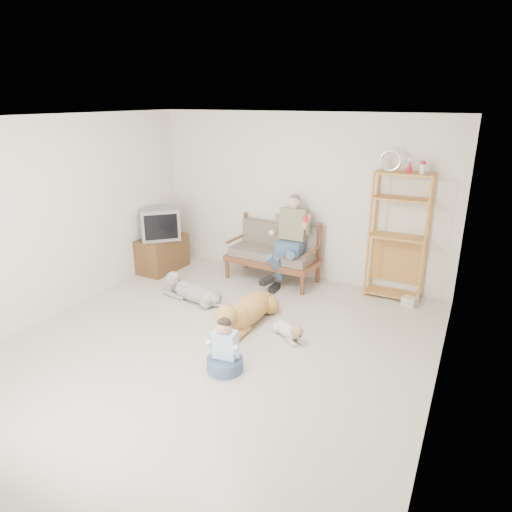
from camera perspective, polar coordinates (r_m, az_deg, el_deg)
The scene contains 16 objects.
floor at distance 5.71m, azimuth -5.25°, elevation -11.40°, with size 5.50×5.50×0.00m, color beige.
ceiling at distance 4.92m, azimuth -6.23°, elevation 16.80°, with size 5.50×5.50×0.00m, color silver.
wall_back at distance 7.55m, azimuth 5.47°, elevation 7.27°, with size 5.00×5.00×0.00m, color beige.
wall_left at distance 6.78m, azimuth -23.99°, elevation 4.34°, with size 5.50×5.50×0.00m, color beige.
wall_right at distance 4.43m, azimuth 22.97°, elevation -2.83°, with size 5.50×5.50×0.00m, color beige.
loveseat at distance 7.58m, azimuth 2.26°, elevation 0.62°, with size 1.55×0.81×0.95m.
man at distance 7.22m, azimuth 3.84°, elevation 1.24°, with size 0.56×0.80×1.29m.
etagere at distance 7.04m, azimuth 17.34°, elevation 2.48°, with size 0.85×0.37×2.22m.
book_stack at distance 7.10m, azimuth 18.65°, elevation -5.39°, with size 0.20×0.15×0.13m, color silver.
tv_stand at distance 8.20m, azimuth -11.62°, elevation 0.31°, with size 0.54×0.92×0.60m.
crt_tv at distance 7.98m, azimuth -11.93°, elevation 4.01°, with size 0.81×0.81×0.53m.
wall_outlet at distance 8.32m, azimuth -2.84°, elevation 0.98°, with size 0.12×0.02×0.08m, color silver.
golden_retriever at distance 6.12m, azimuth -1.39°, elevation -6.96°, with size 0.42×1.62×0.49m.
shaggy_dog at distance 6.94m, azimuth -8.08°, elevation -4.30°, with size 1.27×0.41×0.37m.
terrier at distance 5.86m, azimuth 4.24°, elevation -9.30°, with size 0.59×0.45×0.25m.
child at distance 5.18m, azimuth -3.92°, elevation -11.82°, with size 0.41×0.41×0.64m.
Camera 1 is at (2.64, -4.15, 2.89)m, focal length 32.00 mm.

